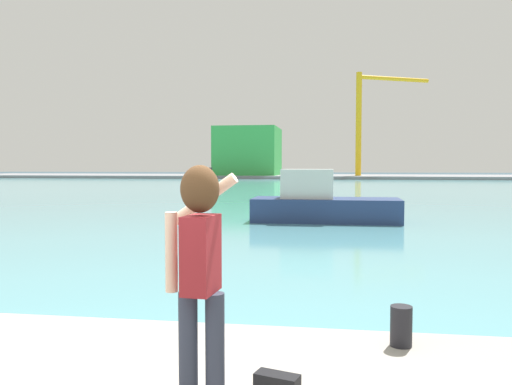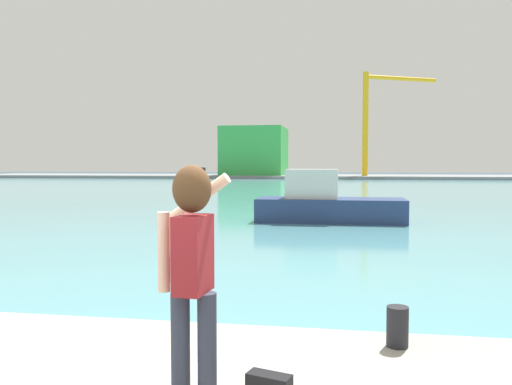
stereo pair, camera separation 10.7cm
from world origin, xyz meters
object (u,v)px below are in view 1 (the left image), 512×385
object	(u,v)px
harbor_bollard	(401,326)
port_crane	(369,112)
warehouse_left	(248,151)
person_photographer	(200,259)
boat_moored	(321,203)

from	to	relation	value
harbor_bollard	port_crane	bearing A→B (deg)	86.70
harbor_bollard	warehouse_left	bearing A→B (deg)	100.48
person_photographer	harbor_bollard	world-z (taller)	person_photographer
person_photographer	warehouse_left	world-z (taller)	warehouse_left
person_photographer	boat_moored	size ratio (longest dim) A/B	0.28
warehouse_left	person_photographer	bearing A→B (deg)	-80.65
warehouse_left	port_crane	bearing A→B (deg)	-7.65
boat_moored	warehouse_left	world-z (taller)	warehouse_left
person_photographer	harbor_bollard	xyz separation A→B (m)	(1.60, 1.46, -0.87)
harbor_bollard	boat_moored	world-z (taller)	boat_moored
boat_moored	warehouse_left	distance (m)	74.79
port_crane	warehouse_left	bearing A→B (deg)	172.35
boat_moored	harbor_bollard	bearing A→B (deg)	-86.02
person_photographer	boat_moored	distance (m)	18.47
person_photographer	port_crane	bearing A→B (deg)	1.47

